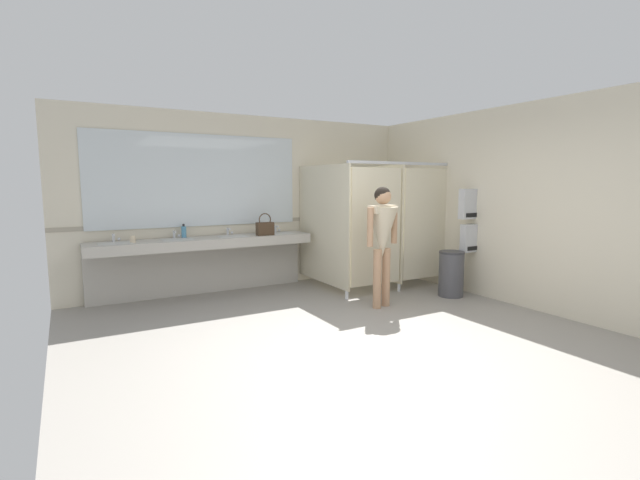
{
  "coord_description": "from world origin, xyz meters",
  "views": [
    {
      "loc": [
        -2.67,
        -3.56,
        1.65
      ],
      "look_at": [
        -0.17,
        0.82,
        1.01
      ],
      "focal_mm": 25.15,
      "sensor_mm": 36.0,
      "label": 1
    }
  ],
  "objects_px": {
    "trash_bin": "(451,274)",
    "handbag": "(265,228)",
    "paper_towel_dispenser_lower": "(471,238)",
    "person_standing": "(382,232)",
    "paper_cup": "(133,239)",
    "soap_dispenser": "(184,232)",
    "paper_towel_dispenser_upper": "(470,204)"
  },
  "relations": [
    {
      "from": "handbag",
      "to": "paper_cup",
      "type": "xyz_separation_m",
      "value": [
        -1.86,
        0.1,
        -0.07
      ]
    },
    {
      "from": "paper_towel_dispenser_lower",
      "to": "paper_cup",
      "type": "distance_m",
      "value": 4.78
    },
    {
      "from": "paper_towel_dispenser_lower",
      "to": "handbag",
      "type": "relative_size",
      "value": 1.22
    },
    {
      "from": "trash_bin",
      "to": "paper_towel_dispenser_lower",
      "type": "bearing_deg",
      "value": -5.74
    },
    {
      "from": "trash_bin",
      "to": "handbag",
      "type": "height_order",
      "value": "handbag"
    },
    {
      "from": "trash_bin",
      "to": "soap_dispenser",
      "type": "bearing_deg",
      "value": 150.22
    },
    {
      "from": "paper_towel_dispenser_lower",
      "to": "trash_bin",
      "type": "distance_m",
      "value": 0.61
    },
    {
      "from": "trash_bin",
      "to": "person_standing",
      "type": "xyz_separation_m",
      "value": [
        -1.24,
        0.04,
        0.68
      ]
    },
    {
      "from": "paper_towel_dispenser_upper",
      "to": "soap_dispenser",
      "type": "relative_size",
      "value": 2.19
    },
    {
      "from": "paper_towel_dispenser_lower",
      "to": "handbag",
      "type": "distance_m",
      "value": 3.08
    },
    {
      "from": "paper_towel_dispenser_upper",
      "to": "person_standing",
      "type": "height_order",
      "value": "person_standing"
    },
    {
      "from": "person_standing",
      "to": "soap_dispenser",
      "type": "relative_size",
      "value": 7.96
    },
    {
      "from": "paper_towel_dispenser_upper",
      "to": "handbag",
      "type": "xyz_separation_m",
      "value": [
        -2.58,
        1.64,
        -0.37
      ]
    },
    {
      "from": "paper_towel_dispenser_lower",
      "to": "person_standing",
      "type": "xyz_separation_m",
      "value": [
        -1.58,
        0.07,
        0.17
      ]
    },
    {
      "from": "paper_towel_dispenser_lower",
      "to": "person_standing",
      "type": "bearing_deg",
      "value": 177.29
    },
    {
      "from": "person_standing",
      "to": "handbag",
      "type": "height_order",
      "value": "person_standing"
    },
    {
      "from": "paper_towel_dispenser_upper",
      "to": "trash_bin",
      "type": "distance_m",
      "value": 1.07
    },
    {
      "from": "trash_bin",
      "to": "handbag",
      "type": "relative_size",
      "value": 1.97
    },
    {
      "from": "trash_bin",
      "to": "paper_cup",
      "type": "xyz_separation_m",
      "value": [
        -4.1,
        1.74,
        0.58
      ]
    },
    {
      "from": "trash_bin",
      "to": "soap_dispenser",
      "type": "height_order",
      "value": "soap_dispenser"
    },
    {
      "from": "person_standing",
      "to": "paper_cup",
      "type": "height_order",
      "value": "person_standing"
    },
    {
      "from": "soap_dispenser",
      "to": "person_standing",
      "type": "bearing_deg",
      "value": -41.53
    },
    {
      "from": "paper_towel_dispenser_upper",
      "to": "soap_dispenser",
      "type": "xyz_separation_m",
      "value": [
        -3.72,
        1.94,
        -0.4
      ]
    },
    {
      "from": "paper_towel_dispenser_lower",
      "to": "trash_bin",
      "type": "height_order",
      "value": "paper_towel_dispenser_lower"
    },
    {
      "from": "trash_bin",
      "to": "handbag",
      "type": "distance_m",
      "value": 2.85
    },
    {
      "from": "soap_dispenser",
      "to": "paper_cup",
      "type": "xyz_separation_m",
      "value": [
        -0.72,
        -0.2,
        -0.04
      ]
    },
    {
      "from": "trash_bin",
      "to": "person_standing",
      "type": "bearing_deg",
      "value": 178.12
    },
    {
      "from": "paper_towel_dispenser_lower",
      "to": "soap_dispenser",
      "type": "relative_size",
      "value": 2.04
    },
    {
      "from": "paper_cup",
      "to": "handbag",
      "type": "bearing_deg",
      "value": -3.06
    },
    {
      "from": "paper_towel_dispenser_upper",
      "to": "soap_dispenser",
      "type": "distance_m",
      "value": 4.22
    },
    {
      "from": "paper_towel_dispenser_upper",
      "to": "person_standing",
      "type": "distance_m",
      "value": 1.62
    },
    {
      "from": "person_standing",
      "to": "paper_cup",
      "type": "relative_size",
      "value": 17.63
    }
  ]
}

